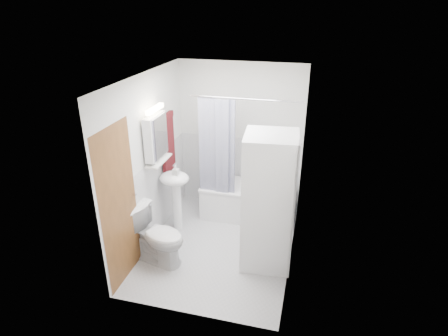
% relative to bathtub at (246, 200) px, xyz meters
% --- Properties ---
extents(floor, '(2.60, 2.60, 0.00)m').
position_rel_bathtub_xyz_m(floor, '(-0.20, -0.92, -0.29)').
color(floor, '#BAB9BE').
rests_on(floor, ground).
extents(room_walls, '(2.60, 2.60, 2.60)m').
position_rel_bathtub_xyz_m(room_walls, '(-0.20, -0.92, 1.19)').
color(room_walls, silver).
rests_on(room_walls, ground).
extents(wainscot, '(1.98, 2.58, 2.58)m').
position_rel_bathtub_xyz_m(wainscot, '(-0.20, -0.63, 0.31)').
color(wainscot, white).
rests_on(wainscot, ground).
extents(door, '(0.05, 2.00, 2.00)m').
position_rel_bathtub_xyz_m(door, '(-1.15, -1.47, 0.71)').
color(door, brown).
rests_on(door, ground).
extents(bathtub, '(1.40, 0.66, 0.54)m').
position_rel_bathtub_xyz_m(bathtub, '(0.00, 0.00, 0.00)').
color(bathtub, white).
rests_on(bathtub, ground).
extents(tub_spout, '(0.04, 0.12, 0.04)m').
position_rel_bathtub_xyz_m(tub_spout, '(0.20, 0.33, 0.56)').
color(tub_spout, silver).
rests_on(tub_spout, room_walls).
extents(curtain_rod, '(1.58, 0.02, 0.02)m').
position_rel_bathtub_xyz_m(curtain_rod, '(0.00, -0.27, 1.71)').
color(curtain_rod, silver).
rests_on(curtain_rod, room_walls).
extents(shower_curtain, '(0.55, 0.02, 1.45)m').
position_rel_bathtub_xyz_m(shower_curtain, '(-0.41, -0.27, 0.96)').
color(shower_curtain, '#131643').
rests_on(shower_curtain, curtain_rod).
extents(sink, '(0.44, 0.37, 1.04)m').
position_rel_bathtub_xyz_m(sink, '(-0.95, -0.62, 0.41)').
color(sink, white).
rests_on(sink, ground).
extents(medicine_cabinet, '(0.13, 0.50, 0.71)m').
position_rel_bathtub_xyz_m(medicine_cabinet, '(-1.10, -0.82, 1.27)').
color(medicine_cabinet, white).
rests_on(medicine_cabinet, room_walls).
extents(shelf, '(0.18, 0.54, 0.02)m').
position_rel_bathtub_xyz_m(shelf, '(-1.09, -0.82, 0.91)').
color(shelf, silver).
rests_on(shelf, room_walls).
extents(shower_caddy, '(0.22, 0.06, 0.02)m').
position_rel_bathtub_xyz_m(shower_caddy, '(0.25, 0.32, 0.86)').
color(shower_caddy, silver).
rests_on(shower_caddy, room_walls).
extents(towel, '(0.07, 0.38, 0.92)m').
position_rel_bathtub_xyz_m(towel, '(-1.14, -0.35, 1.01)').
color(towel, '#520F19').
rests_on(towel, room_walls).
extents(washer_dryer, '(0.70, 0.69, 1.80)m').
position_rel_bathtub_xyz_m(washer_dryer, '(0.48, -1.06, 0.61)').
color(washer_dryer, white).
rests_on(washer_dryer, ground).
extents(toilet, '(0.87, 0.61, 0.78)m').
position_rel_bathtub_xyz_m(toilet, '(-0.92, -1.41, 0.09)').
color(toilet, white).
rests_on(toilet, ground).
extents(soap_pump, '(0.08, 0.17, 0.08)m').
position_rel_bathtub_xyz_m(soap_pump, '(-0.91, -0.67, 0.66)').
color(soap_pump, gray).
rests_on(soap_pump, sink).
extents(shelf_bottle, '(0.07, 0.18, 0.07)m').
position_rel_bathtub_xyz_m(shelf_bottle, '(-1.09, -0.97, 0.95)').
color(shelf_bottle, gray).
rests_on(shelf_bottle, shelf).
extents(shelf_cup, '(0.10, 0.09, 0.10)m').
position_rel_bathtub_xyz_m(shelf_cup, '(-1.09, -0.70, 0.97)').
color(shelf_cup, gray).
rests_on(shelf_cup, shelf).
extents(shampoo_a, '(0.13, 0.17, 0.13)m').
position_rel_bathtub_xyz_m(shampoo_a, '(0.15, 0.32, 0.93)').
color(shampoo_a, gray).
rests_on(shampoo_a, shower_caddy).
extents(shampoo_b, '(0.08, 0.21, 0.08)m').
position_rel_bathtub_xyz_m(shampoo_b, '(0.27, 0.32, 0.91)').
color(shampoo_b, '#2C269B').
rests_on(shampoo_b, shower_caddy).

